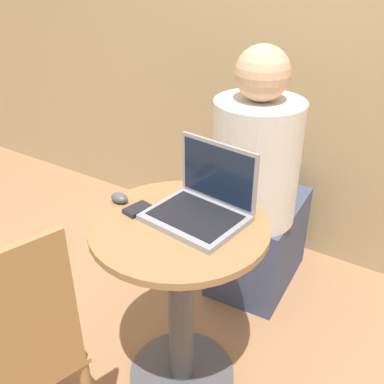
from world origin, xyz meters
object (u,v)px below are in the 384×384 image
object	(u,v)px
laptop	(203,203)
cell_phone	(138,209)
person_seated	(257,200)
chair_empty	(7,363)

from	to	relation	value
laptop	cell_phone	bearing A→B (deg)	-154.89
person_seated	chair_empty	bearing A→B (deg)	-100.50
cell_phone	laptop	bearing A→B (deg)	25.11
cell_phone	person_seated	size ratio (longest dim) A/B	0.08
laptop	chair_empty	world-z (taller)	laptop
laptop	cell_phone	size ratio (longest dim) A/B	3.33
laptop	cell_phone	world-z (taller)	laptop
laptop	person_seated	world-z (taller)	person_seated
person_seated	laptop	bearing A→B (deg)	-85.29
cell_phone	person_seated	world-z (taller)	person_seated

